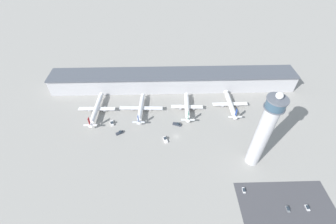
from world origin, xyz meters
TOP-DOWN VIEW (x-y plane):
  - ground_plane at (0.00, 0.00)m, footprint 1000.00×1000.00m
  - terminal_building at (0.00, 70.00)m, footprint 256.08×25.00m
  - control_tower at (57.64, -25.88)m, footprint 13.22×13.22m
  - parking_lot_surface at (70.91, -64.87)m, footprint 64.00×40.00m
  - airplane_gate_alpha at (-75.02, 32.58)m, footprint 35.20×45.38m
  - airplane_gate_bravo at (-32.63, 32.83)m, footprint 41.73×40.04m
  - airplane_gate_charlie at (11.87, 33.34)m, footprint 30.78×38.12m
  - airplane_gate_delta at (54.62, 36.66)m, footprint 34.51×38.75m
  - service_truck_catering at (-49.76, 5.03)m, footprint 7.10×5.37m
  - service_truck_fuel at (-58.29, 16.77)m, footprint 4.24×6.82m
  - service_truck_baggage at (1.26, 13.88)m, footprint 8.18×5.26m
  - service_truck_water at (-9.79, -3.69)m, footprint 4.57×7.50m
  - car_blue_compact at (83.88, -64.44)m, footprint 2.00×4.16m
  - car_yellow_taxi at (44.84, -51.01)m, footprint 1.95×4.39m
  - car_white_wagon at (70.50, -64.96)m, footprint 1.78×4.42m

SIDE VIEW (x-z plane):
  - ground_plane at x=0.00m, z-range 0.00..0.00m
  - parking_lot_surface at x=70.91m, z-range 0.00..0.01m
  - car_blue_compact at x=83.88m, z-range -0.16..1.28m
  - car_yellow_taxi at x=44.84m, z-range -0.16..1.29m
  - car_white_wagon at x=70.50m, z-range -0.17..1.30m
  - service_truck_catering at x=-49.76m, z-range -0.38..2.05m
  - service_truck_water at x=-9.79m, z-range -0.39..2.12m
  - service_truck_baggage at x=1.26m, z-range -0.39..2.14m
  - service_truck_fuel at x=-58.29m, z-range -0.44..2.47m
  - airplane_gate_delta at x=54.62m, z-range -2.63..11.15m
  - airplane_gate_bravo at x=-32.63m, z-range -2.02..10.72m
  - airplane_gate_charlie at x=11.87m, z-range -2.46..11.60m
  - airplane_gate_alpha at x=-75.02m, z-range -2.20..11.57m
  - terminal_building at x=0.00m, z-range 0.10..19.32m
  - control_tower at x=57.64m, z-range -0.15..68.00m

